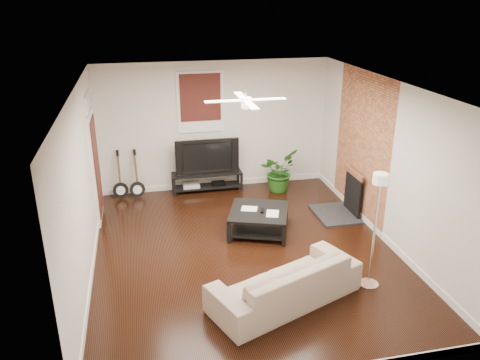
{
  "coord_description": "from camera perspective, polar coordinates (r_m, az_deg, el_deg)",
  "views": [
    {
      "loc": [
        -1.6,
        -6.99,
        4.13
      ],
      "look_at": [
        0.0,
        0.4,
        1.15
      ],
      "focal_mm": 35.91,
      "sensor_mm": 36.0,
      "label": 1
    }
  ],
  "objects": [
    {
      "name": "fireplace",
      "position": [
        9.57,
        12.21,
        -1.53
      ],
      "size": [
        0.8,
        1.1,
        0.92
      ],
      "primitive_type": "cube",
      "color": "black",
      "rests_on": "floor"
    },
    {
      "name": "floor_lamp",
      "position": [
        7.21,
        15.68,
        -5.92
      ],
      "size": [
        0.39,
        0.39,
        1.81
      ],
      "primitive_type": null,
      "rotation": [
        0.0,
        0.0,
        0.39
      ],
      "color": "silver",
      "rests_on": "floor"
    },
    {
      "name": "window_back",
      "position": [
        10.27,
        -4.73,
        9.2
      ],
      "size": [
        1.0,
        0.06,
        1.3
      ],
      "primitive_type": "cube",
      "color": "#3A1010",
      "rests_on": "wall_back"
    },
    {
      "name": "coffee_table",
      "position": [
        8.8,
        2.24,
        -4.9
      ],
      "size": [
        1.31,
        1.31,
        0.43
      ],
      "primitive_type": "cube",
      "rotation": [
        0.0,
        0.0,
        -0.34
      ],
      "color": "black",
      "rests_on": "floor"
    },
    {
      "name": "door_left",
      "position": [
        9.38,
        -16.88,
        2.69
      ],
      "size": [
        0.08,
        1.0,
        2.5
      ],
      "primitive_type": "cube",
      "color": "white",
      "rests_on": "wall_left"
    },
    {
      "name": "guitar_left",
      "position": [
        10.39,
        -14.15,
        0.53
      ],
      "size": [
        0.33,
        0.23,
        1.04
      ],
      "primitive_type": null,
      "rotation": [
        0.0,
        0.0,
        0.02
      ],
      "color": "black",
      "rests_on": "floor"
    },
    {
      "name": "brick_accent",
      "position": [
        9.38,
        14.27,
        3.92
      ],
      "size": [
        0.02,
        2.2,
        2.8
      ],
      "primitive_type": "cube",
      "color": "brown",
      "rests_on": "floor"
    },
    {
      "name": "ceiling_fan",
      "position": [
        7.33,
        0.67,
        9.47
      ],
      "size": [
        1.24,
        1.24,
        0.32
      ],
      "primitive_type": null,
      "color": "white",
      "rests_on": "ceiling"
    },
    {
      "name": "room",
      "position": [
        7.67,
        0.63,
        0.67
      ],
      "size": [
        5.01,
        6.01,
        2.81
      ],
      "color": "black",
      "rests_on": "ground"
    },
    {
      "name": "tv",
      "position": [
        10.42,
        -4.02,
        2.96
      ],
      "size": [
        1.37,
        0.18,
        0.79
      ],
      "primitive_type": "imported",
      "color": "black",
      "rests_on": "tv_stand"
    },
    {
      "name": "tv_stand",
      "position": [
        10.61,
        -3.92,
        -0.19
      ],
      "size": [
        1.53,
        0.41,
        0.43
      ],
      "primitive_type": "cube",
      "color": "black",
      "rests_on": "floor"
    },
    {
      "name": "sofa",
      "position": [
        6.94,
        5.41,
        -11.85
      ],
      "size": [
        2.38,
        1.64,
        0.65
      ],
      "primitive_type": "imported",
      "rotation": [
        0.0,
        0.0,
        3.53
      ],
      "color": "tan",
      "rests_on": "floor"
    },
    {
      "name": "guitar_right",
      "position": [
        10.36,
        -12.23,
        0.62
      ],
      "size": [
        0.35,
        0.27,
        1.04
      ],
      "primitive_type": null,
      "rotation": [
        0.0,
        0.0,
        0.12
      ],
      "color": "black",
      "rests_on": "floor"
    },
    {
      "name": "potted_plant",
      "position": [
        10.56,
        4.58,
        1.07
      ],
      "size": [
        1.06,
        1.08,
        0.91
      ],
      "primitive_type": "imported",
      "rotation": [
        0.0,
        0.0,
        0.89
      ],
      "color": "#205719",
      "rests_on": "floor"
    }
  ]
}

